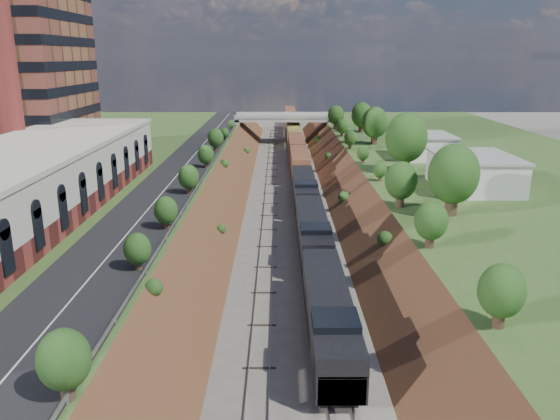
% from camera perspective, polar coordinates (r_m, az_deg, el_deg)
% --- Properties ---
extents(platform_left, '(44.00, 180.00, 5.00)m').
position_cam_1_polar(platform_left, '(83.97, -22.41, 1.68)').
color(platform_left, '#3B5A25').
rests_on(platform_left, ground).
extents(platform_right, '(44.00, 180.00, 5.00)m').
position_cam_1_polar(platform_right, '(84.92, 23.62, 1.70)').
color(platform_right, '#3B5A25').
rests_on(platform_right, ground).
extents(embankment_left, '(10.00, 180.00, 10.00)m').
position_cam_1_polar(embankment_left, '(78.97, -7.27, 0.05)').
color(embankment_left, brown).
rests_on(embankment_left, ground).
extents(embankment_right, '(10.00, 180.00, 10.00)m').
position_cam_1_polar(embankment_right, '(79.31, 8.71, 0.07)').
color(embankment_right, brown).
rests_on(embankment_right, ground).
extents(rail_left_track, '(1.58, 180.00, 0.18)m').
position_cam_1_polar(rail_left_track, '(78.35, -1.17, 0.12)').
color(rail_left_track, gray).
rests_on(rail_left_track, ground).
extents(rail_right_track, '(1.58, 180.00, 0.18)m').
position_cam_1_polar(rail_right_track, '(78.43, 2.63, 0.13)').
color(rail_right_track, gray).
rests_on(rail_right_track, ground).
extents(road, '(8.00, 180.00, 0.10)m').
position_cam_1_polar(road, '(78.46, -10.67, 3.60)').
color(road, black).
rests_on(road, platform_left).
extents(guardrail, '(0.10, 171.00, 0.70)m').
position_cam_1_polar(guardrail, '(77.52, -7.72, 3.96)').
color(guardrail, '#99999E').
rests_on(guardrail, platform_left).
extents(commercial_building, '(14.30, 62.30, 7.00)m').
position_cam_1_polar(commercial_building, '(61.11, -26.17, 2.11)').
color(commercial_building, maroon).
rests_on(commercial_building, platform_left).
extents(overpass, '(24.50, 8.30, 7.40)m').
position_cam_1_polar(overpass, '(138.40, 0.35, 9.02)').
color(overpass, gray).
rests_on(overpass, ground).
extents(white_building_near, '(9.00, 12.00, 4.00)m').
position_cam_1_polar(white_building_near, '(73.21, 19.61, 3.65)').
color(white_building_near, silver).
rests_on(white_building_near, platform_right).
extents(white_building_far, '(8.00, 10.00, 3.60)m').
position_cam_1_polar(white_building_far, '(93.77, 14.90, 6.40)').
color(white_building_far, silver).
rests_on(white_building_far, platform_right).
extents(tree_right_large, '(5.25, 5.25, 7.61)m').
position_cam_1_polar(tree_right_large, '(59.54, 17.69, 3.54)').
color(tree_right_large, '#473323').
rests_on(tree_right_large, platform_right).
extents(tree_left_crest, '(2.45, 2.45, 3.55)m').
position_cam_1_polar(tree_left_crest, '(39.62, -15.73, -5.87)').
color(tree_left_crest, '#473323').
rests_on(tree_left_crest, platform_left).
extents(freight_train, '(3.19, 161.92, 4.72)m').
position_cam_1_polar(freight_train, '(113.73, 1.78, 6.40)').
color(freight_train, black).
rests_on(freight_train, ground).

